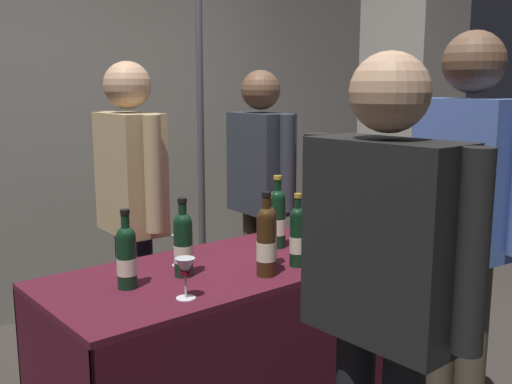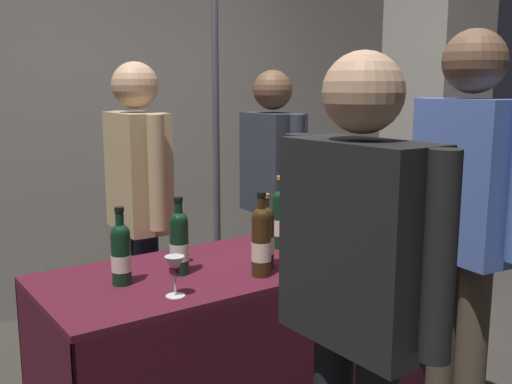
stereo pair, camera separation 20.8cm
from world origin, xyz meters
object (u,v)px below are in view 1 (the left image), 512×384
at_px(display_bottle_0, 268,235).
at_px(wine_glass_near_vendor, 325,209).
at_px(tasting_table, 256,309).
at_px(wine_glass_mid, 185,269).
at_px(featured_wine_bottle, 297,235).
at_px(booth_signpost, 200,101).
at_px(taster_foreground_right, 465,209).
at_px(wine_glass_near_taster, 179,243).
at_px(concrete_pillar, 412,76).
at_px(vendor_presenter, 132,200).
at_px(flower_vase, 329,213).

distance_m(display_bottle_0, wine_glass_near_vendor, 0.84).
bearing_deg(display_bottle_0, tasting_table, 72.55).
bearing_deg(wine_glass_mid, featured_wine_bottle, 2.33).
bearing_deg(booth_signpost, featured_wine_bottle, -107.16).
height_order(tasting_table, display_bottle_0, display_bottle_0).
bearing_deg(tasting_table, taster_foreground_right, -56.09).
relative_size(display_bottle_0, wine_glass_near_taster, 2.35).
relative_size(concrete_pillar, vendor_presenter, 1.95).
bearing_deg(taster_foreground_right, wine_glass_mid, 71.07).
xyz_separation_m(concrete_pillar, wine_glass_mid, (-2.54, -0.88, -0.72)).
bearing_deg(vendor_presenter, wine_glass_near_vendor, 72.63).
height_order(flower_vase, taster_foreground_right, taster_foreground_right).
xyz_separation_m(display_bottle_0, wine_glass_near_vendor, (0.74, 0.38, -0.05)).
relative_size(concrete_pillar, flower_vase, 8.33).
bearing_deg(taster_foreground_right, flower_vase, 1.57).
height_order(wine_glass_near_taster, flower_vase, flower_vase).
xyz_separation_m(wine_glass_mid, wine_glass_near_taster, (0.20, 0.35, -0.01)).
bearing_deg(display_bottle_0, taster_foreground_right, -48.55).
bearing_deg(wine_glass_mid, tasting_table, 23.28).
bearing_deg(tasting_table, featured_wine_bottle, -72.72).
bearing_deg(featured_wine_bottle, vendor_presenter, 112.80).
height_order(wine_glass_mid, vendor_presenter, vendor_presenter).
xyz_separation_m(tasting_table, display_bottle_0, (-0.04, -0.13, 0.37)).
relative_size(wine_glass_mid, wine_glass_near_taster, 1.12).
bearing_deg(wine_glass_near_taster, wine_glass_mid, -119.52).
distance_m(tasting_table, wine_glass_near_taster, 0.48).
relative_size(featured_wine_bottle, wine_glass_mid, 2.08).
bearing_deg(wine_glass_near_vendor, taster_foreground_right, -103.02).
relative_size(wine_glass_mid, vendor_presenter, 0.09).
bearing_deg(wine_glass_near_vendor, display_bottle_0, -153.08).
height_order(wine_glass_near_vendor, booth_signpost, booth_signpost).
bearing_deg(concrete_pillar, wine_glass_mid, -160.98).
distance_m(concrete_pillar, wine_glass_near_vendor, 1.56).
relative_size(featured_wine_bottle, display_bottle_0, 0.99).
bearing_deg(taster_foreground_right, display_bottle_0, 48.83).
height_order(featured_wine_bottle, vendor_presenter, vendor_presenter).
relative_size(concrete_pillar, taster_foreground_right, 1.84).
xyz_separation_m(vendor_presenter, booth_signpost, (0.74, 0.47, 0.45)).
bearing_deg(flower_vase, wine_glass_near_taster, 176.99).
xyz_separation_m(display_bottle_0, taster_foreground_right, (0.52, -0.59, 0.14)).
bearing_deg(vendor_presenter, wine_glass_mid, -13.15).
xyz_separation_m(wine_glass_near_vendor, wine_glass_near_taster, (-1.02, -0.12, 0.01)).
xyz_separation_m(concrete_pillar, wine_glass_near_taster, (-2.34, -0.52, -0.73)).
xyz_separation_m(featured_wine_bottle, vendor_presenter, (-0.34, 0.81, 0.08)).
xyz_separation_m(wine_glass_near_taster, booth_signpost, (0.77, 0.95, 0.57)).
distance_m(featured_wine_bottle, flower_vase, 0.58).
bearing_deg(concrete_pillar, display_bottle_0, -159.30).
bearing_deg(wine_glass_near_taster, tasting_table, -22.47).
height_order(featured_wine_bottle, taster_foreground_right, taster_foreground_right).
bearing_deg(tasting_table, wine_glass_near_taster, 157.53).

